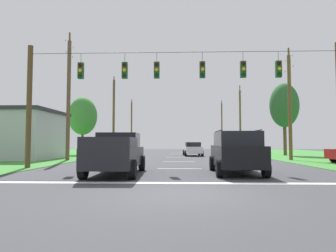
% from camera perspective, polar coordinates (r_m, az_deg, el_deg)
% --- Properties ---
extents(ground_plane, '(120.00, 120.00, 0.00)m').
position_cam_1_polar(ground_plane, '(8.81, 2.57, -12.90)').
color(ground_plane, '#3D3D42').
extents(stop_bar_stripe, '(15.34, 0.45, 0.01)m').
position_cam_1_polar(stop_bar_stripe, '(11.04, 2.43, -10.90)').
color(stop_bar_stripe, white).
rests_on(stop_bar_stripe, ground).
extents(lane_dash_0, '(2.50, 0.15, 0.01)m').
position_cam_1_polar(lane_dash_0, '(17.01, 2.24, -8.19)').
color(lane_dash_0, white).
rests_on(lane_dash_0, ground).
extents(lane_dash_1, '(2.50, 0.15, 0.01)m').
position_cam_1_polar(lane_dash_1, '(23.09, 2.16, -6.87)').
color(lane_dash_1, white).
rests_on(lane_dash_1, ground).
extents(lane_dash_2, '(2.50, 0.15, 0.01)m').
position_cam_1_polar(lane_dash_2, '(30.03, 2.10, -6.02)').
color(lane_dash_2, white).
rests_on(lane_dash_2, ground).
extents(lane_dash_3, '(2.50, 0.15, 0.01)m').
position_cam_1_polar(lane_dash_3, '(37.49, 2.06, -5.46)').
color(lane_dash_3, white).
rests_on(lane_dash_3, ground).
extents(lane_dash_4, '(2.50, 0.15, 0.01)m').
position_cam_1_polar(lane_dash_4, '(42.94, 2.04, -5.17)').
color(lane_dash_4, white).
rests_on(lane_dash_4, ground).
extents(overhead_signal_span, '(18.22, 0.31, 7.23)m').
position_cam_1_polar(overhead_signal_span, '(17.22, 2.58, 5.82)').
color(overhead_signal_span, brown).
rests_on(overhead_signal_span, ground).
extents(pickup_truck, '(2.37, 5.44, 1.95)m').
position_cam_1_polar(pickup_truck, '(14.13, -9.82, -5.25)').
color(pickup_truck, black).
rests_on(pickup_truck, ground).
extents(suv_black, '(2.30, 4.84, 2.05)m').
position_cam_1_polar(suv_black, '(14.56, 12.93, -4.78)').
color(suv_black, black).
rests_on(suv_black, ground).
extents(distant_car_crossing_white, '(2.19, 4.38, 1.52)m').
position_cam_1_polar(distant_car_crossing_white, '(33.36, 4.78, -4.38)').
color(distant_car_crossing_white, silver).
rests_on(distant_car_crossing_white, ground).
extents(utility_pole_mid_right, '(0.29, 1.94, 9.56)m').
position_cam_1_polar(utility_pole_mid_right, '(27.12, 22.38, 3.96)').
color(utility_pole_mid_right, brown).
rests_on(utility_pole_mid_right, ground).
extents(utility_pole_far_right, '(0.27, 1.97, 9.83)m').
position_cam_1_polar(utility_pole_far_right, '(44.24, 13.72, 1.28)').
color(utility_pole_far_right, brown).
rests_on(utility_pole_far_right, ground).
extents(utility_pole_near_left, '(0.26, 1.55, 10.28)m').
position_cam_1_polar(utility_pole_near_left, '(62.54, 10.32, 0.13)').
color(utility_pole_near_left, brown).
rests_on(utility_pole_near_left, ground).
extents(utility_pole_far_left, '(0.32, 1.88, 10.89)m').
position_cam_1_polar(utility_pole_far_left, '(26.51, -18.59, 5.30)').
color(utility_pole_far_left, brown).
rests_on(utility_pole_far_left, ground).
extents(utility_pole_distant_right, '(0.34, 1.53, 11.36)m').
position_cam_1_polar(utility_pole_distant_right, '(44.72, -10.42, 2.05)').
color(utility_pole_distant_right, brown).
rests_on(utility_pole_distant_right, ground).
extents(utility_pole_distant_left, '(0.29, 1.60, 10.39)m').
position_cam_1_polar(utility_pole_distant_left, '(60.97, -7.04, 0.20)').
color(utility_pole_distant_left, brown).
rests_on(utility_pole_distant_left, ground).
extents(tree_roadside_right, '(3.26, 3.26, 8.32)m').
position_cam_1_polar(tree_roadside_right, '(36.66, 21.46, 3.69)').
color(tree_roadside_right, brown).
rests_on(tree_roadside_right, ground).
extents(tree_roadside_far_right, '(3.49, 3.49, 7.10)m').
position_cam_1_polar(tree_roadside_far_right, '(38.16, -16.08, 1.84)').
color(tree_roadside_far_right, brown).
rests_on(tree_roadside_far_right, ground).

